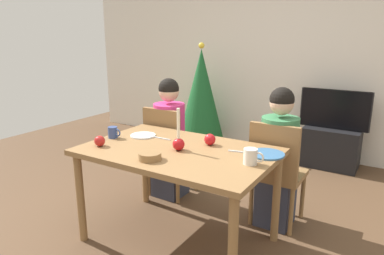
# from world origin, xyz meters

# --- Properties ---
(ground_plane) EXTENTS (7.68, 7.68, 0.00)m
(ground_plane) POSITION_xyz_m (0.00, 0.00, 0.00)
(ground_plane) COLOR brown
(back_wall) EXTENTS (6.40, 0.10, 2.60)m
(back_wall) POSITION_xyz_m (0.00, 2.60, 1.30)
(back_wall) COLOR silver
(back_wall) RESTS_ON ground
(dining_table) EXTENTS (1.40, 0.90, 0.75)m
(dining_table) POSITION_xyz_m (0.00, 0.00, 0.67)
(dining_table) COLOR olive
(dining_table) RESTS_ON ground
(chair_left) EXTENTS (0.40, 0.40, 0.90)m
(chair_left) POSITION_xyz_m (-0.52, 0.61, 0.51)
(chair_left) COLOR olive
(chair_left) RESTS_ON ground
(chair_right) EXTENTS (0.40, 0.40, 0.90)m
(chair_right) POSITION_xyz_m (0.56, 0.61, 0.51)
(chair_right) COLOR olive
(chair_right) RESTS_ON ground
(person_left_child) EXTENTS (0.30, 0.30, 1.17)m
(person_left_child) POSITION_xyz_m (-0.52, 0.64, 0.57)
(person_left_child) COLOR #33384C
(person_left_child) RESTS_ON ground
(person_right_child) EXTENTS (0.30, 0.30, 1.17)m
(person_right_child) POSITION_xyz_m (0.56, 0.64, 0.57)
(person_right_child) COLOR #33384C
(person_right_child) RESTS_ON ground
(tv_stand) EXTENTS (0.64, 0.40, 0.48)m
(tv_stand) POSITION_xyz_m (0.68, 2.30, 0.24)
(tv_stand) COLOR black
(tv_stand) RESTS_ON ground
(tv) EXTENTS (0.79, 0.05, 0.46)m
(tv) POSITION_xyz_m (0.68, 2.30, 0.71)
(tv) COLOR black
(tv) RESTS_ON tv_stand
(christmas_tree) EXTENTS (0.63, 0.63, 1.46)m
(christmas_tree) POSITION_xyz_m (-1.03, 2.12, 0.76)
(christmas_tree) COLOR brown
(christmas_tree) RESTS_ON ground
(candle_centerpiece) EXTENTS (0.09, 0.09, 0.31)m
(candle_centerpiece) POSITION_xyz_m (0.02, -0.02, 0.82)
(candle_centerpiece) COLOR red
(candle_centerpiece) RESTS_ON dining_table
(plate_left) EXTENTS (0.21, 0.21, 0.01)m
(plate_left) POSITION_xyz_m (-0.44, 0.14, 0.76)
(plate_left) COLOR silver
(plate_left) RESTS_ON dining_table
(plate_right) EXTENTS (0.25, 0.25, 0.01)m
(plate_right) POSITION_xyz_m (0.60, 0.22, 0.76)
(plate_right) COLOR teal
(plate_right) RESTS_ON dining_table
(mug_left) EXTENTS (0.12, 0.08, 0.09)m
(mug_left) POSITION_xyz_m (-0.61, -0.03, 0.80)
(mug_left) COLOR #33477F
(mug_left) RESTS_ON dining_table
(mug_right) EXTENTS (0.14, 0.09, 0.10)m
(mug_right) POSITION_xyz_m (0.58, -0.01, 0.80)
(mug_right) COLOR silver
(mug_right) RESTS_ON dining_table
(fork_left) EXTENTS (0.18, 0.02, 0.01)m
(fork_left) POSITION_xyz_m (-0.26, 0.15, 0.75)
(fork_left) COLOR silver
(fork_left) RESTS_ON dining_table
(fork_right) EXTENTS (0.18, 0.05, 0.01)m
(fork_right) POSITION_xyz_m (0.42, 0.18, 0.75)
(fork_right) COLOR silver
(fork_right) RESTS_ON dining_table
(bowl_walnuts) EXTENTS (0.15, 0.15, 0.05)m
(bowl_walnuts) POSITION_xyz_m (-0.04, -0.28, 0.78)
(bowl_walnuts) COLOR olive
(bowl_walnuts) RESTS_ON dining_table
(apple_near_candle) EXTENTS (0.09, 0.09, 0.09)m
(apple_near_candle) POSITION_xyz_m (0.15, 0.21, 0.79)
(apple_near_candle) COLOR red
(apple_near_candle) RESTS_ON dining_table
(apple_by_left_plate) EXTENTS (0.08, 0.08, 0.08)m
(apple_by_left_plate) POSITION_xyz_m (-0.54, -0.25, 0.79)
(apple_by_left_plate) COLOR #AF1D1A
(apple_by_left_plate) RESTS_ON dining_table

